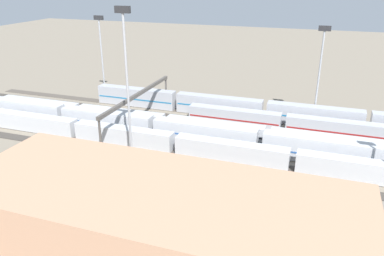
{
  "coord_description": "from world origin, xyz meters",
  "views": [
    {
      "loc": [
        -25.41,
        78.45,
        35.03
      ],
      "look_at": [
        1.26,
        1.97,
        2.5
      ],
      "focal_mm": 36.01,
      "sensor_mm": 36.0,
      "label": 1
    }
  ],
  "objects_px": {
    "train_on_track_3": "(214,130)",
    "light_mast_0": "(101,46)",
    "train_on_track_1": "(327,127)",
    "maintenance_shed": "(158,224)",
    "train_on_track_0": "(265,111)",
    "light_mast_3": "(126,71)",
    "light_mast_2": "(321,62)",
    "train_on_track_4": "(205,135)",
    "train_on_track_5": "(169,142)",
    "signal_gantry": "(138,98)"
  },
  "relations": [
    {
      "from": "train_on_track_0",
      "to": "signal_gantry",
      "type": "xyz_separation_m",
      "value": [
        28.09,
        15.0,
        5.05
      ]
    },
    {
      "from": "train_on_track_3",
      "to": "maintenance_shed",
      "type": "height_order",
      "value": "maintenance_shed"
    },
    {
      "from": "light_mast_3",
      "to": "train_on_track_5",
      "type": "bearing_deg",
      "value": -118.99
    },
    {
      "from": "train_on_track_0",
      "to": "maintenance_shed",
      "type": "relative_size",
      "value": 1.85
    },
    {
      "from": "train_on_track_3",
      "to": "maintenance_shed",
      "type": "bearing_deg",
      "value": 96.01
    },
    {
      "from": "train_on_track_5",
      "to": "light_mast_2",
      "type": "distance_m",
      "value": 41.33
    },
    {
      "from": "train_on_track_1",
      "to": "train_on_track_0",
      "type": "xyz_separation_m",
      "value": [
        15.26,
        -5.0,
        0.53
      ]
    },
    {
      "from": "train_on_track_1",
      "to": "train_on_track_0",
      "type": "bearing_deg",
      "value": -18.14
    },
    {
      "from": "train_on_track_3",
      "to": "light_mast_0",
      "type": "height_order",
      "value": "light_mast_0"
    },
    {
      "from": "train_on_track_5",
      "to": "train_on_track_3",
      "type": "xyz_separation_m",
      "value": [
        -7.08,
        -10.0,
        -0.06
      ]
    },
    {
      "from": "train_on_track_1",
      "to": "light_mast_2",
      "type": "bearing_deg",
      "value": -65.43
    },
    {
      "from": "train_on_track_0",
      "to": "light_mast_3",
      "type": "relative_size",
      "value": 3.19
    },
    {
      "from": "train_on_track_4",
      "to": "light_mast_0",
      "type": "distance_m",
      "value": 47.38
    },
    {
      "from": "train_on_track_5",
      "to": "light_mast_0",
      "type": "relative_size",
      "value": 5.75
    },
    {
      "from": "train_on_track_3",
      "to": "signal_gantry",
      "type": "bearing_deg",
      "value": 0.0
    },
    {
      "from": "train_on_track_3",
      "to": "light_mast_2",
      "type": "distance_m",
      "value": 30.33
    },
    {
      "from": "train_on_track_5",
      "to": "signal_gantry",
      "type": "xyz_separation_m",
      "value": [
        11.99,
        -10.0,
        5.59
      ]
    },
    {
      "from": "train_on_track_1",
      "to": "light_mast_3",
      "type": "xyz_separation_m",
      "value": [
        35.87,
        28.12,
        16.77
      ]
    },
    {
      "from": "light_mast_2",
      "to": "light_mast_3",
      "type": "bearing_deg",
      "value": 47.26
    },
    {
      "from": "train_on_track_3",
      "to": "signal_gantry",
      "type": "height_order",
      "value": "signal_gantry"
    },
    {
      "from": "train_on_track_1",
      "to": "light_mast_0",
      "type": "xyz_separation_m",
      "value": [
        64.02,
        -8.55,
        13.58
      ]
    },
    {
      "from": "train_on_track_0",
      "to": "train_on_track_5",
      "type": "xyz_separation_m",
      "value": [
        16.11,
        25.0,
        -0.54
      ]
    },
    {
      "from": "train_on_track_0",
      "to": "light_mast_3",
      "type": "xyz_separation_m",
      "value": [
        20.6,
        33.12,
        16.24
      ]
    },
    {
      "from": "light_mast_0",
      "to": "maintenance_shed",
      "type": "distance_m",
      "value": 74.83
    },
    {
      "from": "train_on_track_1",
      "to": "train_on_track_5",
      "type": "bearing_deg",
      "value": 32.52
    },
    {
      "from": "light_mast_2",
      "to": "maintenance_shed",
      "type": "xyz_separation_m",
      "value": [
        16.7,
        58.19,
        -10.3
      ]
    },
    {
      "from": "train_on_track_4",
      "to": "light_mast_2",
      "type": "distance_m",
      "value": 33.64
    },
    {
      "from": "train_on_track_4",
      "to": "train_on_track_1",
      "type": "xyz_separation_m",
      "value": [
        -25.03,
        -15.0,
        -0.53
      ]
    },
    {
      "from": "maintenance_shed",
      "to": "train_on_track_4",
      "type": "bearing_deg",
      "value": -82.01
    },
    {
      "from": "maintenance_shed",
      "to": "train_on_track_1",
      "type": "bearing_deg",
      "value": -111.37
    },
    {
      "from": "train_on_track_5",
      "to": "maintenance_shed",
      "type": "bearing_deg",
      "value": 110.16
    },
    {
      "from": "light_mast_2",
      "to": "maintenance_shed",
      "type": "height_order",
      "value": "light_mast_2"
    },
    {
      "from": "light_mast_3",
      "to": "train_on_track_4",
      "type": "bearing_deg",
      "value": -129.55
    },
    {
      "from": "light_mast_3",
      "to": "maintenance_shed",
      "type": "bearing_deg",
      "value": 124.74
    },
    {
      "from": "light_mast_0",
      "to": "signal_gantry",
      "type": "distance_m",
      "value": 28.9
    },
    {
      "from": "light_mast_0",
      "to": "light_mast_2",
      "type": "relative_size",
      "value": 1.01
    },
    {
      "from": "train_on_track_1",
      "to": "train_on_track_0",
      "type": "distance_m",
      "value": 16.07
    },
    {
      "from": "train_on_track_4",
      "to": "light_mast_3",
      "type": "distance_m",
      "value": 23.52
    },
    {
      "from": "light_mast_0",
      "to": "light_mast_2",
      "type": "bearing_deg",
      "value": 178.68
    },
    {
      "from": "train_on_track_0",
      "to": "maintenance_shed",
      "type": "distance_m",
      "value": 56.3
    },
    {
      "from": "train_on_track_0",
      "to": "light_mast_0",
      "type": "bearing_deg",
      "value": -4.16
    },
    {
      "from": "light_mast_0",
      "to": "train_on_track_4",
      "type": "bearing_deg",
      "value": 148.87
    },
    {
      "from": "train_on_track_1",
      "to": "train_on_track_0",
      "type": "height_order",
      "value": "train_on_track_0"
    },
    {
      "from": "train_on_track_3",
      "to": "light_mast_0",
      "type": "distance_m",
      "value": 45.93
    },
    {
      "from": "train_on_track_3",
      "to": "signal_gantry",
      "type": "relative_size",
      "value": 3.42
    },
    {
      "from": "train_on_track_1",
      "to": "light_mast_0",
      "type": "distance_m",
      "value": 66.0
    },
    {
      "from": "train_on_track_1",
      "to": "light_mast_0",
      "type": "bearing_deg",
      "value": -7.61
    },
    {
      "from": "train_on_track_4",
      "to": "light_mast_2",
      "type": "xyz_separation_m",
      "value": [
        -21.76,
        -22.15,
        12.94
      ]
    },
    {
      "from": "light_mast_3",
      "to": "signal_gantry",
      "type": "height_order",
      "value": "light_mast_3"
    },
    {
      "from": "train_on_track_1",
      "to": "maintenance_shed",
      "type": "height_order",
      "value": "maintenance_shed"
    }
  ]
}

